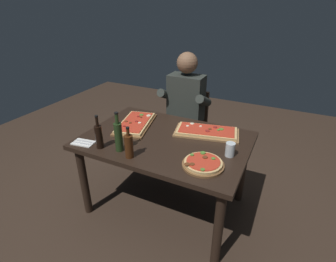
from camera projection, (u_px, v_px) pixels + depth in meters
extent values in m
plane|color=#38281E|center=(166.00, 204.00, 2.58)|extent=(6.40, 6.40, 0.00)
cube|color=black|center=(165.00, 141.00, 2.26)|extent=(1.40, 0.96, 0.04)
cylinder|color=black|center=(84.00, 181.00, 2.35)|extent=(0.07, 0.07, 0.70)
cylinder|color=black|center=(218.00, 229.00, 1.86)|extent=(0.07, 0.07, 0.70)
cylinder|color=black|center=(133.00, 142.00, 2.99)|extent=(0.07, 0.07, 0.70)
cylinder|color=black|center=(242.00, 170.00, 2.50)|extent=(0.07, 0.07, 0.70)
cube|color=olive|center=(206.00, 133.00, 2.33)|extent=(0.61, 0.39, 0.02)
cube|color=#DBB270|center=(207.00, 131.00, 2.32)|extent=(0.56, 0.35, 0.02)
cube|color=red|center=(207.00, 130.00, 2.32)|extent=(0.51, 0.31, 0.01)
cylinder|color=beige|center=(188.00, 126.00, 2.37)|extent=(0.03, 0.03, 0.01)
cylinder|color=beige|center=(201.00, 126.00, 2.37)|extent=(0.02, 0.02, 0.01)
cylinder|color=#4C7F2D|center=(221.00, 129.00, 2.31)|extent=(0.04, 0.04, 0.01)
cylinder|color=#4C7F2D|center=(218.00, 130.00, 2.30)|extent=(0.03, 0.03, 0.01)
cylinder|color=brown|center=(210.00, 129.00, 2.32)|extent=(0.03, 0.03, 0.01)
cylinder|color=beige|center=(192.00, 124.00, 2.42)|extent=(0.04, 0.04, 0.00)
cylinder|color=maroon|center=(207.00, 131.00, 2.28)|extent=(0.04, 0.04, 0.01)
cylinder|color=maroon|center=(215.00, 127.00, 2.35)|extent=(0.04, 0.04, 0.01)
cube|color=brown|center=(135.00, 124.00, 2.48)|extent=(0.40, 0.58, 0.02)
cube|color=#DBB270|center=(135.00, 123.00, 2.48)|extent=(0.36, 0.53, 0.02)
cube|color=red|center=(135.00, 121.00, 2.47)|extent=(0.32, 0.49, 0.01)
cylinder|color=maroon|center=(136.00, 121.00, 2.46)|extent=(0.03, 0.03, 0.01)
cylinder|color=#4C7F2D|center=(141.00, 115.00, 2.60)|extent=(0.04, 0.04, 0.01)
cylinder|color=beige|center=(140.00, 123.00, 2.43)|extent=(0.03, 0.03, 0.00)
cylinder|color=brown|center=(130.00, 123.00, 2.43)|extent=(0.03, 0.03, 0.01)
cylinder|color=beige|center=(149.00, 116.00, 2.57)|extent=(0.04, 0.04, 0.01)
cylinder|color=brown|center=(141.00, 117.00, 2.54)|extent=(0.02, 0.02, 0.01)
cylinder|color=maroon|center=(124.00, 126.00, 2.36)|extent=(0.03, 0.03, 0.01)
cylinder|color=maroon|center=(138.00, 116.00, 2.56)|extent=(0.03, 0.03, 0.01)
cylinder|color=brown|center=(126.00, 121.00, 2.46)|extent=(0.03, 0.03, 0.01)
cylinder|color=brown|center=(203.00, 165.00, 1.88)|extent=(0.30, 0.30, 0.02)
cylinder|color=#DBB270|center=(203.00, 163.00, 1.87)|extent=(0.27, 0.27, 0.02)
cylinder|color=red|center=(203.00, 161.00, 1.87)|extent=(0.24, 0.24, 0.01)
cylinder|color=#4C7F2D|center=(203.00, 153.00, 1.95)|extent=(0.04, 0.04, 0.01)
cylinder|color=brown|center=(187.00, 164.00, 1.82)|extent=(0.04, 0.04, 0.01)
cylinder|color=brown|center=(192.00, 164.00, 1.82)|extent=(0.03, 0.03, 0.01)
cylinder|color=#4C7F2D|center=(213.00, 159.00, 1.89)|extent=(0.03, 0.03, 0.01)
cylinder|color=#4C7F2D|center=(204.00, 153.00, 1.96)|extent=(0.03, 0.03, 0.00)
cylinder|color=#4C7F2D|center=(203.00, 169.00, 1.77)|extent=(0.03, 0.03, 0.01)
cylinder|color=#4C7F2D|center=(192.00, 155.00, 1.93)|extent=(0.03, 0.03, 0.01)
cylinder|color=brown|center=(205.00, 157.00, 1.90)|extent=(0.04, 0.04, 0.01)
cylinder|color=black|center=(99.00, 137.00, 2.07)|extent=(0.06, 0.06, 0.19)
cylinder|color=black|center=(97.00, 122.00, 2.01)|extent=(0.02, 0.02, 0.08)
cylinder|color=black|center=(96.00, 116.00, 1.99)|extent=(0.03, 0.03, 0.01)
cylinder|color=#233819|center=(119.00, 137.00, 2.02)|extent=(0.06, 0.06, 0.23)
cylinder|color=#233819|center=(117.00, 119.00, 1.95)|extent=(0.03, 0.03, 0.08)
cylinder|color=black|center=(116.00, 113.00, 1.93)|extent=(0.03, 0.03, 0.01)
cylinder|color=#47230F|center=(129.00, 147.00, 1.95)|extent=(0.06, 0.06, 0.18)
cylinder|color=#47230F|center=(128.00, 132.00, 1.89)|extent=(0.02, 0.02, 0.06)
cylinder|color=black|center=(127.00, 128.00, 1.88)|extent=(0.03, 0.03, 0.01)
cylinder|color=silver|center=(230.00, 149.00, 1.98)|extent=(0.07, 0.07, 0.11)
cylinder|color=silver|center=(230.00, 153.00, 1.99)|extent=(0.06, 0.06, 0.05)
cube|color=white|center=(83.00, 143.00, 2.17)|extent=(0.19, 0.14, 0.01)
cube|color=silver|center=(82.00, 143.00, 2.16)|extent=(0.17, 0.04, 0.00)
cube|color=silver|center=(85.00, 141.00, 2.19)|extent=(0.17, 0.04, 0.00)
cube|color=#3D2B1E|center=(185.00, 131.00, 3.07)|extent=(0.44, 0.44, 0.04)
cube|color=#3D2B1E|center=(192.00, 107.00, 3.12)|extent=(0.40, 0.04, 0.42)
cylinder|color=#3D2B1E|center=(163.00, 151.00, 3.09)|extent=(0.04, 0.04, 0.41)
cylinder|color=#3D2B1E|center=(193.00, 159.00, 2.94)|extent=(0.04, 0.04, 0.41)
cylinder|color=#3D2B1E|center=(177.00, 137.00, 3.40)|extent=(0.04, 0.04, 0.41)
cylinder|color=#3D2B1E|center=(205.00, 144.00, 3.25)|extent=(0.04, 0.04, 0.41)
cylinder|color=#23232D|center=(171.00, 151.00, 3.06)|extent=(0.11, 0.11, 0.45)
cylinder|color=#23232D|center=(186.00, 155.00, 2.98)|extent=(0.11, 0.11, 0.45)
cube|color=#23232D|center=(182.00, 128.00, 2.95)|extent=(0.34, 0.40, 0.12)
cube|color=#2D332D|center=(186.00, 98.00, 2.89)|extent=(0.38, 0.22, 0.52)
sphere|color=brown|center=(187.00, 63.00, 2.71)|extent=(0.22, 0.22, 0.22)
cylinder|color=#2D332D|center=(166.00, 95.00, 2.92)|extent=(0.09, 0.31, 0.21)
cylinder|color=#2D332D|center=(204.00, 101.00, 2.75)|extent=(0.09, 0.31, 0.21)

